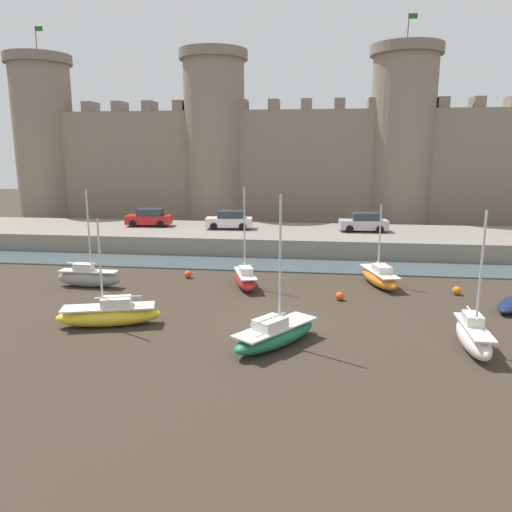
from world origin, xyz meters
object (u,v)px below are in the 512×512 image
at_px(sailboat_near_channel_right, 473,336).
at_px(rowboat_foreground_left, 512,304).
at_px(sailboat_foreground_right, 275,334).
at_px(mooring_buoy_near_channel, 188,274).
at_px(mooring_buoy_mid_mud, 340,296).
at_px(mooring_buoy_near_shore, 457,291).
at_px(sailboat_foreground_centre, 379,277).
at_px(car_quay_east, 230,220).
at_px(sailboat_midflat_left, 245,278).
at_px(sailboat_near_channel_left, 89,277).
at_px(car_quay_centre_east, 149,218).
at_px(sailboat_midflat_right, 109,314).
at_px(car_quay_west, 364,223).

relative_size(sailboat_near_channel_right, rowboat_foreground_left, 1.73).
xyz_separation_m(sailboat_foreground_right, mooring_buoy_near_channel, (-6.92, 11.02, -0.30)).
height_order(sailboat_near_channel_right, mooring_buoy_mid_mud, sailboat_near_channel_right).
distance_m(rowboat_foreground_left, mooring_buoy_near_shore, 3.37).
xyz_separation_m(sailboat_foreground_centre, car_quay_east, (-11.89, 12.29, 1.70)).
bearing_deg(sailboat_midflat_left, sailboat_near_channel_left, -173.52).
distance_m(sailboat_foreground_centre, mooring_buoy_near_shore, 4.61).
bearing_deg(car_quay_east, sailboat_near_channel_left, -112.31).
height_order(mooring_buoy_near_channel, car_quay_centre_east, car_quay_centre_east).
xyz_separation_m(mooring_buoy_near_channel, car_quay_east, (0.60, 12.07, 2.02)).
bearing_deg(sailboat_midflat_right, car_quay_centre_east, 104.56).
distance_m(sailboat_midflat_right, car_quay_east, 21.75).
distance_m(sailboat_foreground_right, sailboat_midflat_right, 8.37).
distance_m(sailboat_near_channel_right, car_quay_centre_east, 32.27).
xyz_separation_m(mooring_buoy_mid_mud, mooring_buoy_near_channel, (-9.92, 3.81, -0.00)).
bearing_deg(car_quay_centre_east, mooring_buoy_near_channel, -60.86).
distance_m(sailboat_near_channel_right, rowboat_foreground_left, 7.13).
relative_size(sailboat_near_channel_right, car_quay_east, 1.43).
height_order(rowboat_foreground_left, mooring_buoy_near_channel, rowboat_foreground_left).
height_order(mooring_buoy_near_shore, car_quay_west, car_quay_west).
relative_size(sailboat_near_channel_right, sailboat_foreground_centre, 1.18).
distance_m(mooring_buoy_mid_mud, car_quay_centre_east, 23.83).
height_order(sailboat_near_channel_right, car_quay_east, sailboat_near_channel_right).
xyz_separation_m(mooring_buoy_mid_mud, car_quay_east, (-9.33, 15.88, 2.02)).
height_order(sailboat_foreground_right, sailboat_near_channel_left, sailboat_foreground_right).
height_order(sailboat_near_channel_right, rowboat_foreground_left, sailboat_near_channel_right).
relative_size(sailboat_foreground_centre, sailboat_near_channel_left, 0.85).
bearing_deg(rowboat_foreground_left, mooring_buoy_near_channel, 167.18).
bearing_deg(mooring_buoy_mid_mud, sailboat_midflat_right, -153.05).
height_order(sailboat_foreground_centre, mooring_buoy_near_shore, sailboat_foreground_centre).
height_order(sailboat_midflat_right, mooring_buoy_near_shore, sailboat_midflat_right).
bearing_deg(mooring_buoy_near_channel, mooring_buoy_near_shore, -5.96).
bearing_deg(mooring_buoy_mid_mud, sailboat_near_channel_right, -50.84).
relative_size(mooring_buoy_near_channel, car_quay_west, 0.12).
relative_size(sailboat_foreground_centre, car_quay_centre_east, 1.21).
relative_size(sailboat_foreground_centre, rowboat_foreground_left, 1.47).
height_order(car_quay_east, car_quay_west, same).
height_order(sailboat_near_channel_right, sailboat_midflat_right, sailboat_near_channel_right).
distance_m(sailboat_midflat_left, mooring_buoy_near_channel, 4.57).
relative_size(sailboat_near_channel_right, mooring_buoy_mid_mud, 12.20).
xyz_separation_m(sailboat_midflat_right, car_quay_east, (1.92, 21.60, 1.69)).
xyz_separation_m(sailboat_midflat_left, car_quay_west, (8.23, 13.99, 1.68)).
bearing_deg(mooring_buoy_mid_mud, car_quay_centre_east, 135.81).
distance_m(sailboat_midflat_left, car_quay_west, 16.32).
relative_size(sailboat_near_channel_right, sailboat_midflat_left, 0.97).
distance_m(sailboat_midflat_left, car_quay_centre_east, 18.52).
height_order(mooring_buoy_mid_mud, car_quay_west, car_quay_west).
xyz_separation_m(rowboat_foreground_left, mooring_buoy_mid_mud, (-9.08, 0.52, -0.06)).
height_order(rowboat_foreground_left, mooring_buoy_near_shore, rowboat_foreground_left).
bearing_deg(car_quay_centre_east, mooring_buoy_mid_mud, -44.19).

